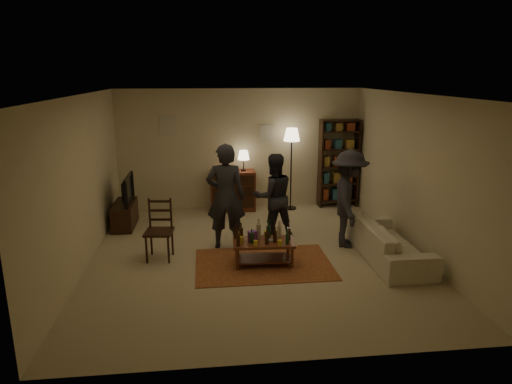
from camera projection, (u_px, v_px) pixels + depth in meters
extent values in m
plane|color=#C6B793|center=(255.00, 255.00, 7.82)|extent=(6.00, 6.00, 0.00)
plane|color=beige|center=(240.00, 149.00, 10.36)|extent=(5.50, 0.00, 5.50)
plane|color=beige|center=(82.00, 183.00, 7.17)|extent=(0.00, 6.00, 6.00)
plane|color=beige|center=(415.00, 174.00, 7.78)|extent=(0.00, 6.00, 6.00)
plane|color=beige|center=(288.00, 245.00, 4.59)|extent=(5.50, 0.00, 5.50)
plane|color=white|center=(255.00, 95.00, 7.13)|extent=(6.00, 6.00, 0.00)
cube|color=beige|center=(168.00, 126.00, 10.02)|extent=(0.35, 0.03, 0.45)
cube|color=beige|center=(267.00, 133.00, 10.32)|extent=(0.30, 0.03, 0.40)
cube|color=maroon|center=(264.00, 264.00, 7.44)|extent=(2.20, 1.50, 0.01)
cube|color=brown|center=(264.00, 242.00, 7.35)|extent=(1.00, 0.57, 0.04)
cube|color=brown|center=(264.00, 258.00, 7.42)|extent=(0.90, 0.47, 0.02)
cylinder|color=brown|center=(238.00, 260.00, 7.17)|extent=(0.05, 0.05, 0.36)
cylinder|color=brown|center=(292.00, 258.00, 7.23)|extent=(0.05, 0.05, 0.36)
cylinder|color=brown|center=(237.00, 250.00, 7.57)|extent=(0.05, 0.05, 0.36)
cylinder|color=brown|center=(288.00, 248.00, 7.63)|extent=(0.05, 0.05, 0.36)
cylinder|color=gold|center=(241.00, 240.00, 7.27)|extent=(0.07, 0.07, 0.10)
cylinder|color=gold|center=(256.00, 243.00, 7.13)|extent=(0.07, 0.07, 0.09)
cylinder|color=gold|center=(266.00, 234.00, 7.50)|extent=(0.07, 0.07, 0.11)
cylinder|color=gold|center=(280.00, 243.00, 7.15)|extent=(0.07, 0.07, 0.09)
cube|color=#74389A|center=(252.00, 236.00, 7.33)|extent=(0.16, 0.12, 0.18)
cylinder|color=gray|center=(271.00, 241.00, 7.33)|extent=(0.12, 0.12, 0.03)
cube|color=black|center=(159.00, 232.00, 7.55)|extent=(0.49, 0.49, 0.04)
cylinder|color=black|center=(146.00, 250.00, 7.44)|extent=(0.04, 0.04, 0.47)
cylinder|color=black|center=(168.00, 250.00, 7.44)|extent=(0.04, 0.04, 0.47)
cylinder|color=black|center=(151.00, 242.00, 7.78)|extent=(0.04, 0.04, 0.47)
cylinder|color=black|center=(172.00, 242.00, 7.78)|extent=(0.04, 0.04, 0.47)
cube|color=black|center=(160.00, 212.00, 7.65)|extent=(0.36, 0.07, 0.53)
cube|color=black|center=(125.00, 215.00, 9.22)|extent=(0.40, 1.00, 0.50)
imported|color=black|center=(124.00, 189.00, 9.08)|extent=(0.13, 0.97, 0.56)
cube|color=maroon|center=(233.00, 191.00, 10.30)|extent=(1.00, 0.48, 0.90)
cube|color=black|center=(234.00, 203.00, 10.11)|extent=(0.92, 0.02, 0.22)
cube|color=black|center=(233.00, 192.00, 10.05)|extent=(0.92, 0.02, 0.22)
cube|color=black|center=(233.00, 181.00, 9.98)|extent=(0.92, 0.02, 0.22)
cylinder|color=black|center=(244.00, 170.00, 10.20)|extent=(0.12, 0.12, 0.04)
cylinder|color=black|center=(244.00, 164.00, 10.17)|extent=(0.02, 0.02, 0.22)
cone|color=#FFE5B2|center=(244.00, 155.00, 10.12)|extent=(0.26, 0.26, 0.20)
cube|color=black|center=(320.00, 164.00, 10.44)|extent=(0.04, 0.34, 2.00)
cube|color=black|center=(357.00, 163.00, 10.53)|extent=(0.04, 0.34, 2.00)
cube|color=black|center=(337.00, 199.00, 10.70)|extent=(0.90, 0.34, 0.03)
cube|color=black|center=(338.00, 183.00, 10.60)|extent=(0.90, 0.34, 0.03)
cube|color=black|center=(338.00, 166.00, 10.50)|extent=(0.90, 0.34, 0.03)
cube|color=black|center=(339.00, 149.00, 10.39)|extent=(0.90, 0.34, 0.03)
cube|color=black|center=(340.00, 131.00, 10.29)|extent=(0.90, 0.34, 0.03)
cube|color=black|center=(341.00, 120.00, 10.23)|extent=(0.90, 0.34, 0.03)
cube|color=#943C20|center=(325.00, 194.00, 10.63)|extent=(0.12, 0.22, 0.26)
cube|color=#275D77|center=(335.00, 193.00, 10.66)|extent=(0.15, 0.22, 0.26)
cube|color=olive|center=(346.00, 193.00, 10.69)|extent=(0.18, 0.22, 0.26)
cube|color=#275D77|center=(325.00, 177.00, 10.53)|extent=(0.12, 0.22, 0.24)
cube|color=olive|center=(336.00, 177.00, 10.56)|extent=(0.15, 0.22, 0.24)
cube|color=#943C20|center=(347.00, 177.00, 10.59)|extent=(0.18, 0.22, 0.24)
cube|color=olive|center=(326.00, 161.00, 10.43)|extent=(0.12, 0.22, 0.22)
cube|color=#943C20|center=(337.00, 161.00, 10.46)|extent=(0.15, 0.22, 0.22)
cube|color=#275D77|center=(348.00, 160.00, 10.49)|extent=(0.18, 0.22, 0.22)
cube|color=#943C20|center=(327.00, 144.00, 10.33)|extent=(0.12, 0.22, 0.20)
cube|color=#275D77|center=(337.00, 144.00, 10.36)|extent=(0.15, 0.22, 0.20)
cube|color=olive|center=(349.00, 144.00, 10.39)|extent=(0.18, 0.22, 0.20)
cube|color=#275D77|center=(327.00, 127.00, 10.23)|extent=(0.12, 0.22, 0.18)
cube|color=olive|center=(338.00, 127.00, 10.26)|extent=(0.15, 0.22, 0.18)
cube|color=#943C20|center=(350.00, 126.00, 10.29)|extent=(0.18, 0.22, 0.18)
cylinder|color=black|center=(290.00, 208.00, 10.48)|extent=(0.28, 0.28, 0.03)
cylinder|color=black|center=(291.00, 174.00, 10.28)|extent=(0.03, 0.03, 1.65)
cone|color=#FFE5B2|center=(292.00, 135.00, 10.05)|extent=(0.36, 0.36, 0.28)
imported|color=beige|center=(389.00, 242.00, 7.60)|extent=(0.81, 2.08, 0.61)
imported|color=#24242B|center=(226.00, 197.00, 7.95)|extent=(0.74, 0.54, 1.88)
imported|color=#24252C|center=(273.00, 196.00, 8.46)|extent=(0.88, 0.73, 1.61)
imported|color=#2A2931|center=(349.00, 199.00, 8.05)|extent=(0.90, 1.25, 1.74)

